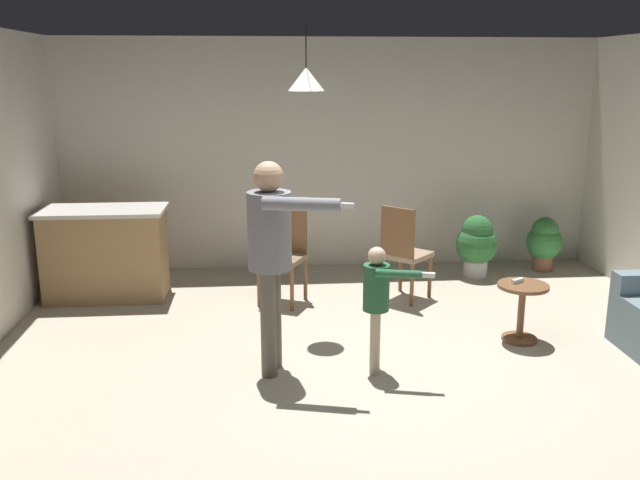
% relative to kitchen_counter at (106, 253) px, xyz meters
% --- Properties ---
extents(ground, '(7.68, 7.68, 0.00)m').
position_rel_kitchen_counter_xyz_m(ground, '(2.45, -2.16, -0.48)').
color(ground, '#B2A893').
extents(wall_back, '(6.40, 0.10, 2.70)m').
position_rel_kitchen_counter_xyz_m(wall_back, '(2.45, 1.04, 0.87)').
color(wall_back, silver).
rests_on(wall_back, ground).
extents(kitchen_counter, '(1.26, 0.66, 0.95)m').
position_rel_kitchen_counter_xyz_m(kitchen_counter, '(0.00, 0.00, 0.00)').
color(kitchen_counter, '#99754C').
rests_on(kitchen_counter, ground).
extents(side_table_by_couch, '(0.44, 0.44, 0.52)m').
position_rel_kitchen_counter_xyz_m(side_table_by_couch, '(3.88, -1.52, -0.15)').
color(side_table_by_couch, brown).
rests_on(side_table_by_couch, ground).
extents(person_adult, '(0.77, 0.61, 1.67)m').
position_rel_kitchen_counter_xyz_m(person_adult, '(1.70, -1.97, 0.56)').
color(person_adult, '#60564C').
rests_on(person_adult, ground).
extents(person_child, '(0.51, 0.38, 1.02)m').
position_rel_kitchen_counter_xyz_m(person_child, '(2.51, -2.04, 0.16)').
color(person_child, tan).
rests_on(person_child, ground).
extents(dining_chair_by_counter, '(0.59, 0.59, 1.00)m').
position_rel_kitchen_counter_xyz_m(dining_chair_by_counter, '(3.06, -0.37, 0.07)').
color(dining_chair_by_counter, brown).
rests_on(dining_chair_by_counter, ground).
extents(dining_chair_near_wall, '(0.56, 0.56, 1.00)m').
position_rel_kitchen_counter_xyz_m(dining_chair_near_wall, '(1.85, -0.28, 0.07)').
color(dining_chair_near_wall, brown).
rests_on(dining_chair_near_wall, ground).
extents(potted_plant_corner, '(0.47, 0.47, 0.73)m').
position_rel_kitchen_counter_xyz_m(potted_plant_corner, '(4.08, 0.37, -0.08)').
color(potted_plant_corner, '#B7B2AD').
rests_on(potted_plant_corner, ground).
extents(potted_plant_by_wall, '(0.42, 0.42, 0.64)m').
position_rel_kitchen_counter_xyz_m(potted_plant_by_wall, '(4.96, 0.57, -0.12)').
color(potted_plant_by_wall, brown).
rests_on(potted_plant_by_wall, ground).
extents(spare_remote_on_table, '(0.13, 0.10, 0.04)m').
position_rel_kitchen_counter_xyz_m(spare_remote_on_table, '(3.84, -1.48, 0.06)').
color(spare_remote_on_table, white).
rests_on(spare_remote_on_table, side_table_by_couch).
extents(ceiling_light_pendant, '(0.32, 0.32, 0.55)m').
position_rel_kitchen_counter_xyz_m(ceiling_light_pendant, '(2.03, -0.97, 1.77)').
color(ceiling_light_pendant, silver).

